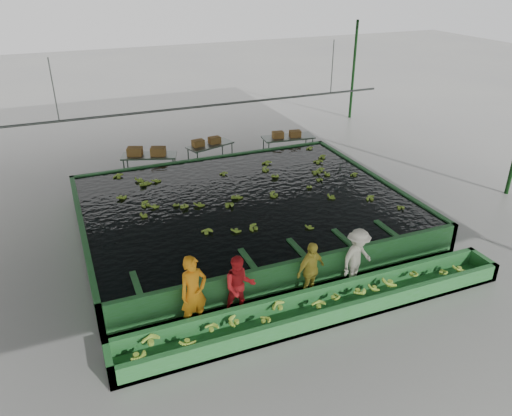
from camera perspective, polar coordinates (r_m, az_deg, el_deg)
name	(u,v)px	position (r m, az deg, el deg)	size (l,w,h in m)	color
ground	(262,245)	(14.97, 0.73, -4.22)	(80.00, 80.00, 0.00)	gray
shed_roof	(263,76)	(13.15, 0.86, 14.88)	(20.00, 22.00, 0.04)	gray
shed_posts	(263,167)	(13.87, 0.79, 4.71)	(20.00, 22.00, 5.00)	black
flotation_tank	(244,211)	(15.98, -1.36, -0.29)	(10.00, 8.00, 0.90)	#25642D
tank_water	(244,199)	(15.80, -1.38, 1.00)	(9.70, 7.70, 0.00)	black
sorting_trough	(322,307)	(12.17, 7.51, -11.17)	(10.00, 1.00, 0.50)	#25642D
cableway_rail	(208,106)	(18.19, -5.51, 11.55)	(0.08, 0.08, 14.00)	#59605B
rail_hanger_left	(54,90)	(17.23, -22.12, 12.37)	(0.04, 0.04, 2.00)	#59605B
rail_hanger_right	(332,67)	(19.96, 8.71, 15.64)	(0.04, 0.04, 2.00)	#59605B
worker_a	(194,293)	(11.47, -7.14, -9.58)	(0.68, 0.44, 1.85)	orange
worker_b	(239,287)	(11.80, -1.91, -8.97)	(0.78, 0.60, 1.59)	red
worker_c	(311,270)	(12.47, 6.27, -7.10)	(0.91, 0.38, 1.55)	gold
worker_d	(357,258)	(13.06, 11.50, -5.61)	(1.05, 0.61, 1.63)	#EDE6CC
packing_table_left	(150,166)	(19.86, -11.99, 4.69)	(2.07, 0.83, 0.94)	#59605B
packing_table_mid	(210,154)	(20.83, -5.22, 6.11)	(1.93, 0.77, 0.88)	#59605B
packing_table_right	(288,148)	(21.44, 3.65, 6.91)	(2.16, 0.86, 0.98)	#59605B
box_stack_left	(147,155)	(19.69, -12.36, 5.93)	(1.45, 0.40, 0.31)	brown
box_stack_mid	(207,145)	(20.67, -5.68, 7.23)	(1.20, 0.33, 0.26)	brown
box_stack_right	(286,137)	(21.20, 3.50, 8.09)	(1.21, 0.33, 0.26)	brown
floating_bananas	(235,190)	(16.48, -2.38, 2.10)	(9.19, 6.27, 0.13)	#85AE30
trough_bananas	(322,302)	(12.08, 7.55, -10.60)	(8.55, 0.57, 0.11)	#85AE30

